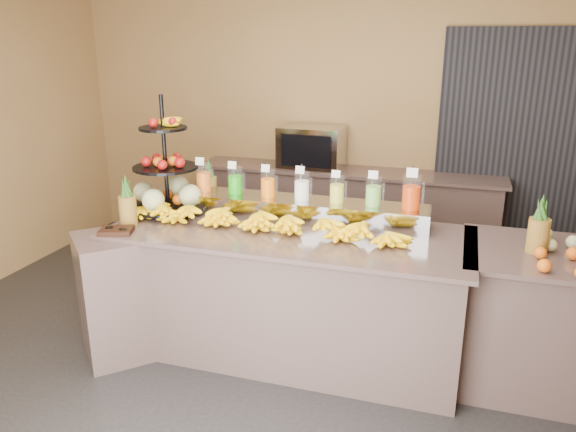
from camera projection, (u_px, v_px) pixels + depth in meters
The scene contains 20 objects.
ground at pixel (276, 371), 3.89m from camera, with size 6.00×6.00×0.00m, color black.
room_envelope at pixel (334, 86), 3.98m from camera, with size 6.04×5.02×2.82m.
buffet_counter at pixel (272, 292), 4.02m from camera, with size 2.75×1.25×0.93m.
right_counter at pixel (544, 319), 3.63m from camera, with size 1.08×0.88×0.93m.
back_ledge at pixel (345, 214), 5.79m from camera, with size 3.10×0.55×0.93m.
pitcher_tray at pixel (302, 209), 4.11m from camera, with size 1.85×0.30×0.15m, color gray.
juice_pitcher_orange_a at pixel (204, 179), 4.28m from camera, with size 0.12×0.12×0.28m.
juice_pitcher_green at pixel (235, 182), 4.21m from camera, with size 0.11×0.12×0.27m.
juice_pitcher_orange_b at pixel (268, 185), 4.13m from camera, with size 0.11×0.11×0.26m.
juice_pitcher_milk at pixel (302, 187), 4.06m from camera, with size 0.11×0.12×0.27m.
juice_pitcher_lemon at pixel (337, 191), 3.98m from camera, with size 0.11×0.11×0.26m.
juice_pitcher_lime at pixel (373, 193), 3.91m from camera, with size 0.11×0.12×0.27m.
juice_pitcher_orange_c at pixel (411, 194), 3.83m from camera, with size 0.13×0.13×0.31m.
banana_heap at pixel (256, 218), 3.90m from camera, with size 2.08×0.19×0.17m.
fruit_stand at pixel (172, 183), 4.24m from camera, with size 0.80×0.80×0.88m.
condiment_caddy at pixel (116, 231), 3.83m from camera, with size 0.22×0.16×0.03m, color black.
pineapple_left_a at pixel (128, 207), 3.97m from camera, with size 0.12×0.12×0.37m.
pineapple_left_b at pixel (209, 187), 4.46m from camera, with size 0.12×0.12×0.38m.
right_fruit_pile at pixel (563, 252), 3.32m from camera, with size 0.41×0.39×0.22m.
oven_warmer at pixel (312, 147), 5.69m from camera, with size 0.63×0.44×0.42m, color gray.
Camera 1 is at (1.10, -3.20, 2.21)m, focal length 35.00 mm.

